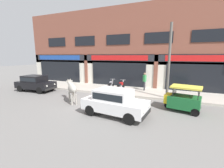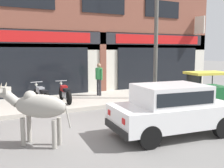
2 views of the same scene
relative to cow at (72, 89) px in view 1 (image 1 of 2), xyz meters
name	(u,v)px [view 1 (image 1 of 2)]	position (x,y,z in m)	size (l,w,h in m)	color
ground_plane	(91,101)	(1.05, 0.71, -1.01)	(90.00, 90.00, 0.00)	slate
sidewalk	(111,89)	(1.05, 4.62, -0.92)	(19.00, 3.42, 0.17)	#B7AFA3
shop_building	(119,50)	(1.06, 6.59, 2.82)	(23.00, 1.40, 8.10)	brown
cow	(72,89)	(0.00, 0.00, 0.00)	(1.74, 1.61, 1.61)	#9E998E
car_0	(114,101)	(3.56, -0.97, -0.19)	(3.74, 1.98, 1.46)	black
car_1	(35,82)	(-5.38, 1.60, -0.19)	(3.67, 1.76, 1.46)	black
auto_rickshaw	(183,100)	(7.08, 1.17, -0.35)	(2.11, 1.47, 1.52)	black
motorcycle_0	(111,85)	(1.08, 4.37, -0.45)	(0.52, 1.81, 0.88)	black
motorcycle_1	(121,86)	(2.08, 4.31, -0.45)	(0.52, 1.81, 0.88)	black
pedestrian	(145,80)	(4.08, 5.10, 0.15)	(0.32, 0.49, 1.60)	#2D2D33
utility_pole	(169,62)	(6.10, 3.21, 1.84)	(0.18, 0.18, 5.35)	#595651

